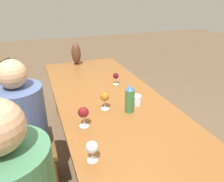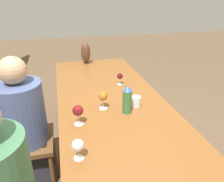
{
  "view_description": "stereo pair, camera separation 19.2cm",
  "coord_description": "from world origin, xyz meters",
  "px_view_note": "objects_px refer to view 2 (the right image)",
  "views": [
    {
      "loc": [
        -1.5,
        0.6,
        1.63
      ],
      "look_at": [
        0.14,
        0.0,
        0.82
      ],
      "focal_mm": 35.0,
      "sensor_mm": 36.0,
      "label": 1
    },
    {
      "loc": [
        -1.56,
        0.42,
        1.63
      ],
      "look_at": [
        0.14,
        0.0,
        0.82
      ],
      "focal_mm": 35.0,
      "sensor_mm": 36.0,
      "label": 2
    }
  ],
  "objects_px": {
    "wine_glass_2": "(78,146)",
    "person_far": "(25,123)",
    "wine_glass_1": "(103,97)",
    "wine_glass_4": "(78,111)",
    "chair_far": "(17,138)",
    "wine_glass_0": "(120,76)",
    "vase": "(86,53)",
    "water_tumbler": "(136,102)",
    "water_bottle": "(127,100)"
  },
  "relations": [
    {
      "from": "water_bottle",
      "to": "person_far",
      "type": "height_order",
      "value": "person_far"
    },
    {
      "from": "water_bottle",
      "to": "wine_glass_4",
      "type": "height_order",
      "value": "water_bottle"
    },
    {
      "from": "wine_glass_1",
      "to": "person_far",
      "type": "bearing_deg",
      "value": 84.54
    },
    {
      "from": "chair_far",
      "to": "water_tumbler",
      "type": "bearing_deg",
      "value": -95.08
    },
    {
      "from": "chair_far",
      "to": "wine_glass_1",
      "type": "bearing_deg",
      "value": -94.81
    },
    {
      "from": "water_bottle",
      "to": "wine_glass_0",
      "type": "relative_size",
      "value": 1.88
    },
    {
      "from": "wine_glass_1",
      "to": "person_far",
      "type": "height_order",
      "value": "person_far"
    },
    {
      "from": "wine_glass_1",
      "to": "chair_far",
      "type": "relative_size",
      "value": 0.16
    },
    {
      "from": "wine_glass_2",
      "to": "person_far",
      "type": "relative_size",
      "value": 0.11
    },
    {
      "from": "wine_glass_2",
      "to": "chair_far",
      "type": "height_order",
      "value": "chair_far"
    },
    {
      "from": "wine_glass_2",
      "to": "water_tumbler",
      "type": "bearing_deg",
      "value": -45.74
    },
    {
      "from": "wine_glass_0",
      "to": "wine_glass_4",
      "type": "bearing_deg",
      "value": 142.61
    },
    {
      "from": "wine_glass_1",
      "to": "person_far",
      "type": "relative_size",
      "value": 0.13
    },
    {
      "from": "person_far",
      "to": "chair_far",
      "type": "bearing_deg",
      "value": 90.0
    },
    {
      "from": "wine_glass_2",
      "to": "chair_far",
      "type": "bearing_deg",
      "value": 37.08
    },
    {
      "from": "wine_glass_0",
      "to": "wine_glass_4",
      "type": "xyz_separation_m",
      "value": [
        -0.65,
        0.5,
        0.02
      ]
    },
    {
      "from": "water_tumbler",
      "to": "wine_glass_2",
      "type": "relative_size",
      "value": 0.66
    },
    {
      "from": "water_bottle",
      "to": "wine_glass_0",
      "type": "xyz_separation_m",
      "value": [
        0.57,
        -0.1,
        -0.02
      ]
    },
    {
      "from": "water_bottle",
      "to": "wine_glass_0",
      "type": "distance_m",
      "value": 0.58
    },
    {
      "from": "vase",
      "to": "person_far",
      "type": "bearing_deg",
      "value": 151.02
    },
    {
      "from": "wine_glass_4",
      "to": "person_far",
      "type": "xyz_separation_m",
      "value": [
        0.25,
        0.42,
        -0.2
      ]
    },
    {
      "from": "vase",
      "to": "wine_glass_1",
      "type": "distance_m",
      "value": 1.27
    },
    {
      "from": "person_far",
      "to": "water_tumbler",
      "type": "bearing_deg",
      "value": -95.56
    },
    {
      "from": "vase",
      "to": "wine_glass_4",
      "type": "relative_size",
      "value": 1.88
    },
    {
      "from": "wine_glass_1",
      "to": "wine_glass_4",
      "type": "height_order",
      "value": "wine_glass_4"
    },
    {
      "from": "water_bottle",
      "to": "wine_glass_2",
      "type": "bearing_deg",
      "value": 135.7
    },
    {
      "from": "water_tumbler",
      "to": "person_far",
      "type": "bearing_deg",
      "value": 84.44
    },
    {
      "from": "water_tumbler",
      "to": "person_far",
      "type": "distance_m",
      "value": 0.94
    },
    {
      "from": "chair_far",
      "to": "wine_glass_0",
      "type": "bearing_deg",
      "value": -68.22
    },
    {
      "from": "vase",
      "to": "water_tumbler",
      "type": "bearing_deg",
      "value": -169.08
    },
    {
      "from": "water_bottle",
      "to": "vase",
      "type": "height_order",
      "value": "vase"
    },
    {
      "from": "water_bottle",
      "to": "wine_glass_4",
      "type": "relative_size",
      "value": 1.52
    },
    {
      "from": "water_bottle",
      "to": "person_far",
      "type": "distance_m",
      "value": 0.86
    },
    {
      "from": "wine_glass_0",
      "to": "water_bottle",
      "type": "bearing_deg",
      "value": 170.02
    },
    {
      "from": "water_bottle",
      "to": "water_tumbler",
      "type": "xyz_separation_m",
      "value": [
        0.08,
        -0.1,
        -0.07
      ]
    },
    {
      "from": "wine_glass_0",
      "to": "wine_glass_1",
      "type": "relative_size",
      "value": 0.83
    },
    {
      "from": "water_bottle",
      "to": "wine_glass_2",
      "type": "relative_size",
      "value": 1.77
    },
    {
      "from": "wine_glass_2",
      "to": "person_far",
      "type": "distance_m",
      "value": 0.75
    },
    {
      "from": "wine_glass_4",
      "to": "chair_far",
      "type": "relative_size",
      "value": 0.17
    },
    {
      "from": "wine_glass_0",
      "to": "chair_far",
      "type": "xyz_separation_m",
      "value": [
        -0.4,
        1.01,
        -0.31
      ]
    },
    {
      "from": "water_bottle",
      "to": "water_tumbler",
      "type": "height_order",
      "value": "water_bottle"
    },
    {
      "from": "person_far",
      "to": "wine_glass_4",
      "type": "bearing_deg",
      "value": -121.1
    },
    {
      "from": "wine_glass_1",
      "to": "person_far",
      "type": "xyz_separation_m",
      "value": [
        0.06,
        0.64,
        -0.2
      ]
    },
    {
      "from": "water_tumbler",
      "to": "wine_glass_2",
      "type": "height_order",
      "value": "wine_glass_2"
    },
    {
      "from": "water_tumbler",
      "to": "wine_glass_1",
      "type": "xyz_separation_m",
      "value": [
        0.03,
        0.28,
        0.06
      ]
    },
    {
      "from": "wine_glass_0",
      "to": "wine_glass_2",
      "type": "height_order",
      "value": "wine_glass_2"
    },
    {
      "from": "person_far",
      "to": "wine_glass_1",
      "type": "bearing_deg",
      "value": -95.46
    },
    {
      "from": "vase",
      "to": "wine_glass_1",
      "type": "xyz_separation_m",
      "value": [
        -1.27,
        0.03,
        -0.04
      ]
    },
    {
      "from": "water_bottle",
      "to": "water_tumbler",
      "type": "bearing_deg",
      "value": -52.66
    },
    {
      "from": "water_bottle",
      "to": "vase",
      "type": "xyz_separation_m",
      "value": [
        1.38,
        0.15,
        0.04
      ]
    }
  ]
}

